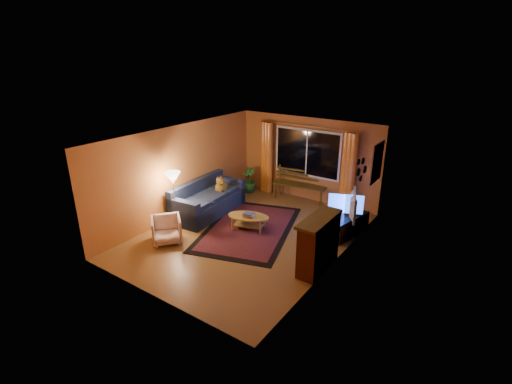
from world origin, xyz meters
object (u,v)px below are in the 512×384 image
Objects in this scene: sofa at (208,198)px; floor_lamp at (175,200)px; bench at (299,192)px; tv_console at (348,226)px; armchair at (166,229)px; coffee_table at (249,223)px.

sofa is 1.17m from floor_lamp.
bench is 2.50m from tv_console.
floor_lamp is at bearing 69.84° from armchair.
armchair is 0.46× the size of floor_lamp.
coffee_table is 2.47m from tv_console.
floor_lamp is at bearing -125.38° from bench.
bench is 4.35m from armchair.
tv_console is at bearing -11.51° from armchair.
floor_lamp reaches higher than tv_console.
armchair is at bearing -59.66° from floor_lamp.
armchair reaches higher than coffee_table.
tv_console is (3.83, 2.07, -0.49)m from floor_lamp.
coffee_table is (1.52, -0.20, -0.27)m from sofa.
sofa reaches higher than coffee_table.
bench is 3.89m from floor_lamp.
bench is at bearing 87.67° from coffee_table.
floor_lamp is at bearing -100.30° from sofa.
tv_console reaches higher than bench.
armchair is 2.04m from coffee_table.
coffee_table is at bearing 2.34° from armchair.
bench is at bearing 63.19° from floor_lamp.
floor_lamp is 4.38m from tv_console.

